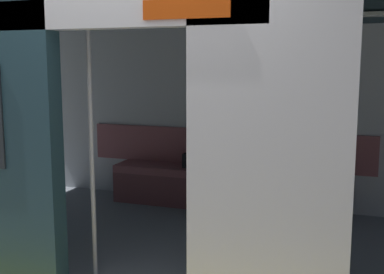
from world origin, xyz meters
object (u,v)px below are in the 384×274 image
(train_car, at_px, (179,85))
(person_seated, at_px, (225,153))
(grab_pole_door, at_px, (92,147))
(book, at_px, (261,172))
(handbag, at_px, (194,161))
(bench_seat, at_px, (219,179))

(train_car, distance_m, person_seated, 1.37)
(train_car, height_order, person_seated, train_car)
(train_car, bearing_deg, grab_pole_door, 68.16)
(book, bearing_deg, grab_pole_door, 65.13)
(book, xyz_separation_m, grab_pole_door, (0.95, 2.11, 0.58))
(person_seated, distance_m, handbag, 0.44)
(person_seated, height_order, book, person_seated)
(person_seated, bearing_deg, book, -168.52)
(person_seated, distance_m, grab_pole_door, 2.13)
(handbag, bearing_deg, book, 179.99)
(handbag, relative_size, book, 1.18)
(train_car, bearing_deg, book, -116.03)
(train_car, relative_size, handbag, 24.62)
(book, bearing_deg, bench_seat, 2.81)
(train_car, bearing_deg, person_seated, -98.46)
(bench_seat, bearing_deg, train_car, 86.59)
(handbag, xyz_separation_m, book, (-0.82, 0.00, -0.07))
(train_car, relative_size, bench_seat, 2.43)
(train_car, height_order, bench_seat, train_car)
(bench_seat, relative_size, book, 11.95)
(train_car, xyz_separation_m, bench_seat, (-0.07, -1.13, -1.16))
(person_seated, bearing_deg, grab_pole_door, 75.08)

